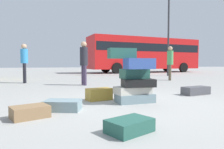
{
  "coord_description": "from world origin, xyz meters",
  "views": [
    {
      "loc": [
        -1.7,
        -4.06,
        0.83
      ],
      "look_at": [
        -0.04,
        1.75,
        0.5
      ],
      "focal_mm": 32.96,
      "sensor_mm": 36.0,
      "label": 1
    }
  ],
  "objects": [
    {
      "name": "suitcase_slate_foreground_far",
      "position": [
        -1.55,
        -0.36,
        0.09
      ],
      "size": [
        0.71,
        0.57,
        0.18
      ],
      "primitive_type": "cube",
      "rotation": [
        0.0,
        0.0,
        -0.34
      ],
      "color": "gray",
      "rests_on": "ground"
    },
    {
      "name": "lamp_post",
      "position": [
        5.72,
        8.19,
        4.28
      ],
      "size": [
        0.36,
        0.36,
        6.63
      ],
      "color": "#333338",
      "rests_on": "ground"
    },
    {
      "name": "parked_bus",
      "position": [
        6.57,
        13.63,
        1.84
      ],
      "size": [
        10.93,
        3.84,
        3.15
      ],
      "rotation": [
        0.0,
        0.0,
        0.13
      ],
      "color": "red",
      "rests_on": "ground"
    },
    {
      "name": "person_passerby_in_red",
      "position": [
        -0.58,
        3.76,
        0.98
      ],
      "size": [
        0.3,
        0.34,
        1.66
      ],
      "rotation": [
        0.0,
        0.0,
        -1.36
      ],
      "color": "#3F334C",
      "rests_on": "ground"
    },
    {
      "name": "suitcase_teal_white_trunk",
      "position": [
        -0.82,
        -1.77,
        0.08
      ],
      "size": [
        0.64,
        0.55,
        0.16
      ],
      "primitive_type": "cube",
      "rotation": [
        0.0,
        0.0,
        0.42
      ],
      "color": "#26594C",
      "rests_on": "ground"
    },
    {
      "name": "suitcase_brown_behind_tower",
      "position": [
        -2.05,
        -0.73,
        0.09
      ],
      "size": [
        0.63,
        0.55,
        0.18
      ],
      "primitive_type": "cube",
      "rotation": [
        0.0,
        0.0,
        0.38
      ],
      "color": "olive",
      "rests_on": "ground"
    },
    {
      "name": "suitcase_charcoal_foreground_near",
      "position": [
        1.95,
        0.57,
        0.11
      ],
      "size": [
        0.81,
        0.47,
        0.21
      ],
      "primitive_type": "cube",
      "rotation": [
        0.0,
        0.0,
        0.19
      ],
      "color": "#4C4C51",
      "rests_on": "ground"
    },
    {
      "name": "ground_plane",
      "position": [
        0.0,
        0.0,
        0.0
      ],
      "size": [
        80.0,
        80.0,
        0.0
      ],
      "primitive_type": "plane",
      "color": "#9E9E99"
    },
    {
      "name": "suitcase_tower",
      "position": [
        -0.06,
        -0.01,
        0.5
      ],
      "size": [
        0.94,
        0.64,
        1.15
      ],
      "color": "gray",
      "rests_on": "ground"
    },
    {
      "name": "person_tourist_with_camera",
      "position": [
        3.84,
        4.91,
        0.99
      ],
      "size": [
        0.3,
        0.31,
        1.68
      ],
      "rotation": [
        0.0,
        0.0,
        -2.07
      ],
      "color": "brown",
      "rests_on": "ground"
    },
    {
      "name": "person_bearded_onlooker",
      "position": [
        -2.88,
        5.32,
        0.99
      ],
      "size": [
        0.3,
        0.34,
        1.66
      ],
      "rotation": [
        0.0,
        0.0,
        -1.38
      ],
      "color": "black",
      "rests_on": "ground"
    },
    {
      "name": "suitcase_tan_upright_blue",
      "position": [
        -0.71,
        0.47,
        0.13
      ],
      "size": [
        0.61,
        0.43,
        0.27
      ],
      "primitive_type": "cube",
      "rotation": [
        0.0,
        0.0,
        0.26
      ],
      "color": "#B28C33",
      "rests_on": "ground"
    }
  ]
}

